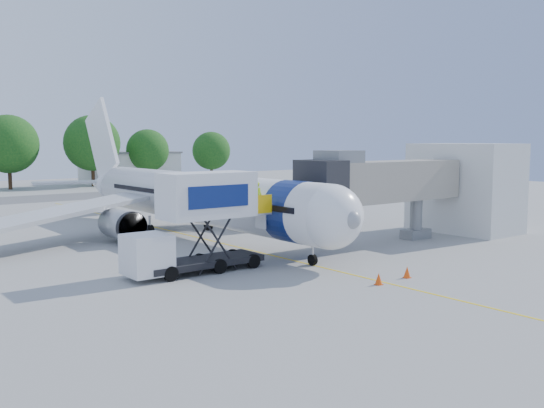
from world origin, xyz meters
TOP-DOWN VIEW (x-y plane):
  - ground at (0.00, 0.00)m, footprint 160.00×160.00m
  - guidance_line at (0.00, 0.00)m, footprint 0.15×70.00m
  - taxiway_strip at (0.00, 42.00)m, footprint 120.00×10.00m
  - aircraft at (0.00, 4.12)m, footprint 34.17×37.73m
  - jet_bridge at (7.99, -7.00)m, footprint 13.90×3.20m
  - terminal_stub at (18.50, -7.00)m, footprint 5.00×8.00m
  - catering_hiloader at (-6.27, -7.00)m, footprint 8.56×2.44m
  - ground_tug at (-0.55, -17.16)m, footprint 4.22×2.93m
  - safety_cone_a at (-0.61, -15.15)m, footprint 0.38×0.38m
  - safety_cone_b at (1.73, -15.03)m, footprint 0.39×0.39m
  - outbuilding_right at (22.00, 62.00)m, footprint 16.40×7.40m
  - tree_d at (1.47, 59.28)m, footprint 8.67×8.67m
  - tree_e at (13.68, 57.95)m, footprint 8.82×8.82m
  - tree_f at (23.61, 58.63)m, footprint 7.17×7.17m
  - tree_g at (36.46, 58.79)m, footprint 6.93×6.93m

SIDE VIEW (x-z plane):
  - ground at x=0.00m, z-range 0.00..0.00m
  - taxiway_strip at x=0.00m, z-range 0.00..0.01m
  - guidance_line at x=0.00m, z-range 0.00..0.01m
  - safety_cone_a at x=-0.61m, z-range -0.01..0.60m
  - safety_cone_b at x=1.73m, z-range -0.01..0.61m
  - ground_tug at x=-0.55m, z-range 0.04..1.57m
  - outbuilding_right at x=22.00m, z-range 0.01..5.31m
  - catering_hiloader at x=-6.27m, z-range 0.01..5.51m
  - aircraft at x=0.00m, z-range -2.73..8.62m
  - terminal_stub at x=18.50m, z-range 0.00..7.00m
  - jet_bridge at x=7.99m, z-range 1.04..7.64m
  - tree_g at x=36.46m, z-range 0.94..9.78m
  - tree_f at x=23.61m, z-range 0.98..10.12m
  - tree_d at x=1.47m, z-range 1.18..12.24m
  - tree_e at x=13.68m, z-range 1.20..12.45m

